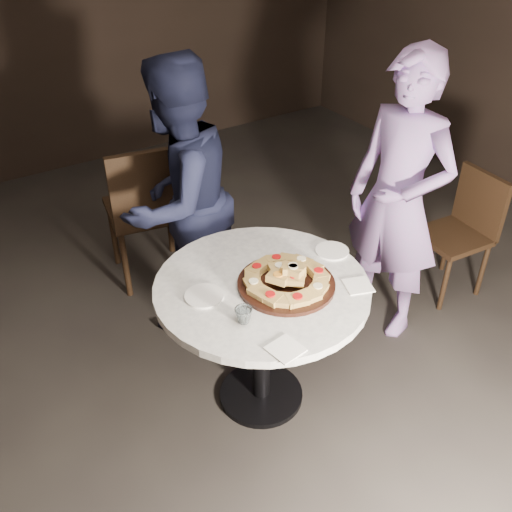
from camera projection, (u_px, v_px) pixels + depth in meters
The scene contains 13 objects.
floor at pixel (288, 397), 3.09m from camera, with size 7.00×7.00×0.00m, color black.
table at pixel (262, 307), 2.75m from camera, with size 1.14×1.14×0.77m.
serving_board at pixel (286, 284), 2.65m from camera, with size 0.46×0.46×0.02m, color black.
focaccia_pile at pixel (287, 277), 2.63m from camera, with size 0.41×0.40×0.11m.
plate_left at pixel (204, 296), 2.59m from camera, with size 0.18×0.18×0.01m, color white.
plate_right at pixel (332, 251), 2.89m from camera, with size 0.17×0.17×0.01m, color white.
water_glass at pixel (244, 315), 2.43m from camera, with size 0.08×0.08×0.07m, color silver.
napkin_near at pixel (285, 349), 2.31m from camera, with size 0.13×0.13×0.01m, color white.
napkin_far at pixel (358, 286), 2.65m from camera, with size 0.12×0.12×0.01m, color white.
chair_far at pixel (147, 206), 3.64m from camera, with size 0.56×0.58×1.01m.
chair_right at pixel (464, 225), 3.66m from camera, with size 0.43×0.42×0.82m.
diner_navy at pixel (178, 201), 3.21m from camera, with size 0.80×0.62×1.64m, color black.
diner_teal at pixel (398, 201), 3.17m from camera, with size 0.61×0.40×1.69m, color #7E64A1.
Camera 1 is at (-1.30, -1.68, 2.38)m, focal length 40.00 mm.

